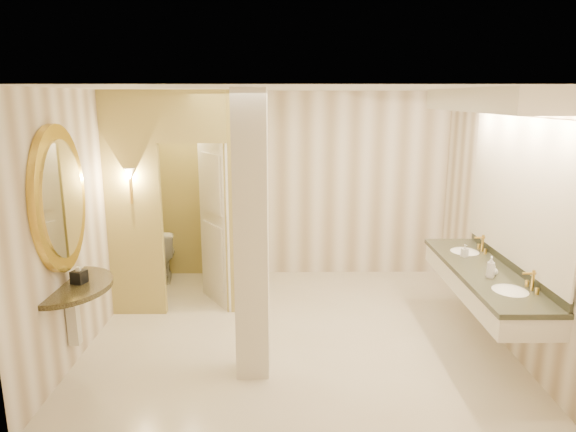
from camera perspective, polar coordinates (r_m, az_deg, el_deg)
name	(u,v)px	position (r m, az deg, el deg)	size (l,w,h in m)	color
floor	(296,330)	(6.05, 0.94, -12.53)	(4.50, 4.50, 0.00)	silver
ceiling	(297,89)	(5.46, 1.05, 13.96)	(4.50, 4.50, 0.00)	silver
wall_back	(294,185)	(7.56, 0.63, 3.45)	(4.50, 0.02, 2.70)	#F0E2D0
wall_front	(304,279)	(3.68, 1.73, -7.05)	(4.50, 0.02, 2.70)	#F0E2D0
wall_left	(91,216)	(5.99, -21.08, -0.02)	(0.02, 4.00, 2.70)	#F0E2D0
wall_right	(502,216)	(6.09, 22.68, 0.05)	(0.02, 4.00, 2.70)	#F0E2D0
toilet_closet	(206,196)	(6.61, -9.05, 2.20)	(1.50, 1.55, 2.70)	tan
wall_sconce	(130,175)	(6.21, -17.19, 4.32)	(0.14, 0.14, 0.42)	gold
vanity	(494,198)	(5.57, 21.94, 1.90)	(0.75, 2.46, 2.09)	silver
console_shelf	(62,236)	(5.24, -23.77, -2.07)	(1.06, 1.06, 1.98)	black
pillar	(251,238)	(4.73, -4.08, -2.48)	(0.31, 0.31, 2.70)	silver
tissue_box	(79,277)	(5.34, -22.20, -6.27)	(0.12, 0.12, 0.12)	black
toilet	(161,254)	(7.76, -13.95, -4.07)	(0.42, 0.74, 0.76)	white
soap_bottle_a	(465,251)	(6.06, 19.05, -3.66)	(0.06, 0.06, 0.14)	beige
soap_bottle_b	(494,270)	(5.56, 21.91, -5.59)	(0.08, 0.08, 0.10)	silver
soap_bottle_c	(491,267)	(5.45, 21.61, -5.30)	(0.08, 0.09, 0.22)	#C6B28C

